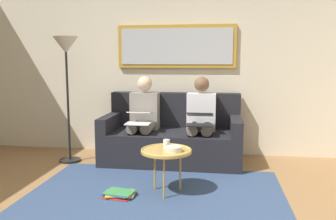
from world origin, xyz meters
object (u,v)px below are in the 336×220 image
at_px(laptop_white, 139,117).
at_px(standing_lamp, 66,59).
at_px(cup, 167,144).
at_px(laptop_black, 200,119).
at_px(magazine_stack, 119,194).
at_px(framed_mirror, 176,46).
at_px(couch, 172,138).
at_px(person_left, 201,118).
at_px(person_right, 143,116).
at_px(bowl, 174,149).
at_px(coffee_table, 166,152).

relative_size(laptop_white, standing_lamp, 0.22).
height_order(cup, laptop_black, laptop_black).
relative_size(magazine_stack, standing_lamp, 0.20).
xyz_separation_m(framed_mirror, magazine_stack, (0.35, 1.77, -1.52)).
relative_size(couch, framed_mirror, 1.08).
xyz_separation_m(cup, laptop_black, (-0.30, -0.83, 0.13)).
bearing_deg(person_left, laptop_white, 17.64).
bearing_deg(person_right, framed_mirror, -130.16).
height_order(cup, laptop_white, laptop_white).
xyz_separation_m(framed_mirror, person_right, (0.39, 0.46, -0.94)).
bearing_deg(framed_mirror, laptop_black, 118.94).
distance_m(cup, magazine_stack, 0.69).
bearing_deg(bowl, couch, -81.78).
bearing_deg(laptop_white, person_left, -162.36).
relative_size(person_left, laptop_black, 3.20).
bearing_deg(framed_mirror, laptop_white, 61.23).
relative_size(framed_mirror, standing_lamp, 1.02).
relative_size(cup, bowl, 0.56).
bearing_deg(bowl, person_right, -64.61).
height_order(coffee_table, magazine_stack, coffee_table).
bearing_deg(laptop_white, magazine_stack, 91.77).
xyz_separation_m(laptop_white, magazine_stack, (-0.03, 1.07, -0.60)).
height_order(person_left, standing_lamp, standing_lamp).
xyz_separation_m(framed_mirror, cup, (-0.09, 1.53, -1.05)).
bearing_deg(laptop_black, cup, 70.38).
height_order(coffee_table, standing_lamp, standing_lamp).
xyz_separation_m(framed_mirror, coffee_table, (-0.10, 1.61, -1.11)).
distance_m(laptop_white, standing_lamp, 1.23).
bearing_deg(magazine_stack, person_right, -88.56).
bearing_deg(standing_lamp, couch, -168.90).
distance_m(couch, bowl, 1.29).
height_order(laptop_black, standing_lamp, standing_lamp).
bearing_deg(magazine_stack, bowl, -167.53).
bearing_deg(couch, bowl, 98.22).
distance_m(cup, bowl, 0.16).
distance_m(cup, person_left, 1.11).
relative_size(coffee_table, standing_lamp, 0.31).
xyz_separation_m(coffee_table, person_right, (0.49, -1.15, 0.17)).
height_order(person_left, magazine_stack, person_left).
height_order(laptop_black, magazine_stack, laptop_black).
height_order(coffee_table, laptop_black, laptop_black).
bearing_deg(standing_lamp, person_right, -168.48).
bearing_deg(magazine_stack, cup, -150.80).
relative_size(cup, laptop_white, 0.25).
bearing_deg(coffee_table, magazine_stack, 20.28).
xyz_separation_m(couch, framed_mirror, (0.00, -0.39, 1.24)).
relative_size(person_right, laptop_white, 3.19).
bearing_deg(couch, framed_mirror, -90.00).
bearing_deg(bowl, magazine_stack, 12.47).
relative_size(framed_mirror, person_right, 1.48).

